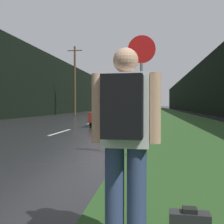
{
  "coord_description": "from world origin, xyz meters",
  "views": [
    {
      "loc": [
        4.19,
        0.85,
        1.26
      ],
      "look_at": [
        2.14,
        15.3,
        0.9
      ],
      "focal_mm": 45.0,
      "sensor_mm": 36.0,
      "label": 1
    }
  ],
  "objects_px": {
    "stop_sign": "(142,84)",
    "car_oncoming": "(116,108)",
    "hitchhiker_with_backpack": "(125,134)",
    "car_passing_near": "(111,114)",
    "car_passing_far": "(134,109)"
  },
  "relations": [
    {
      "from": "stop_sign",
      "to": "hitchhiker_with_backpack",
      "type": "distance_m",
      "value": 4.34
    },
    {
      "from": "car_passing_far",
      "to": "stop_sign",
      "type": "bearing_deg",
      "value": 93.83
    },
    {
      "from": "car_passing_far",
      "to": "car_passing_near",
      "type": "bearing_deg",
      "value": 90.0
    },
    {
      "from": "car_passing_near",
      "to": "stop_sign",
      "type": "bearing_deg",
      "value": 101.99
    },
    {
      "from": "hitchhiker_with_backpack",
      "to": "car_passing_far",
      "type": "bearing_deg",
      "value": 95.58
    },
    {
      "from": "stop_sign",
      "to": "car_oncoming",
      "type": "bearing_deg",
      "value": 98.24
    },
    {
      "from": "car_passing_far",
      "to": "car_oncoming",
      "type": "height_order",
      "value": "car_oncoming"
    },
    {
      "from": "stop_sign",
      "to": "car_passing_near",
      "type": "relative_size",
      "value": 0.64
    },
    {
      "from": "hitchhiker_with_backpack",
      "to": "car_oncoming",
      "type": "height_order",
      "value": "hitchhiker_with_backpack"
    },
    {
      "from": "stop_sign",
      "to": "hitchhiker_with_backpack",
      "type": "bearing_deg",
      "value": -89.83
    },
    {
      "from": "hitchhiker_with_backpack",
      "to": "car_passing_near",
      "type": "distance_m",
      "value": 15.02
    },
    {
      "from": "car_passing_near",
      "to": "car_passing_far",
      "type": "height_order",
      "value": "car_passing_near"
    },
    {
      "from": "hitchhiker_with_backpack",
      "to": "car_passing_near",
      "type": "relative_size",
      "value": 0.39
    },
    {
      "from": "hitchhiker_with_backpack",
      "to": "car_oncoming",
      "type": "relative_size",
      "value": 0.41
    },
    {
      "from": "stop_sign",
      "to": "car_oncoming",
      "type": "relative_size",
      "value": 0.68
    }
  ]
}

